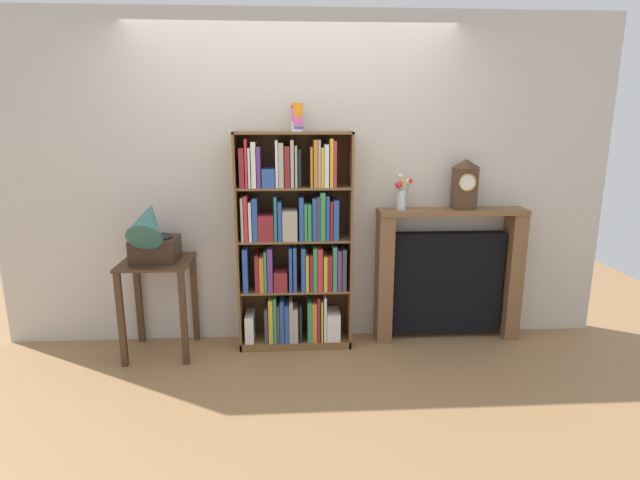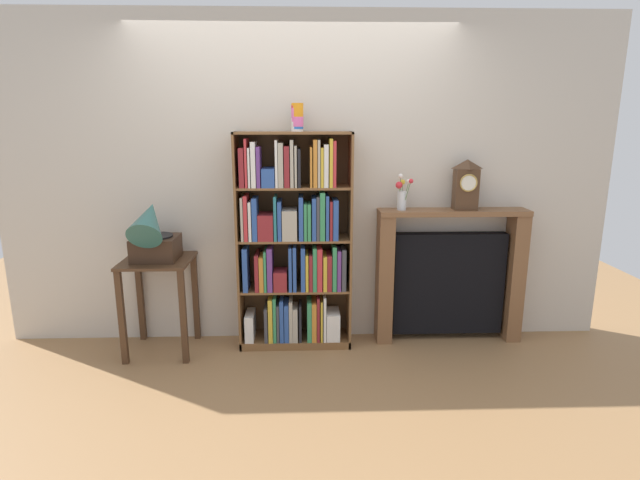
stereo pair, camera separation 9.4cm
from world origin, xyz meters
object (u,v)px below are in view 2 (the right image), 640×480
object	(u,v)px
flower_vase	(402,194)
side_table_left	(159,284)
gramophone	(152,233)
mantel_clock	(466,185)
bookshelf	(294,249)
cup_stack	(297,117)
fireplace_mantel	(449,277)

from	to	relation	value
flower_vase	side_table_left	bearing A→B (deg)	-175.91
gramophone	mantel_clock	world-z (taller)	mantel_clock
gramophone	flower_vase	bearing A→B (deg)	6.16
bookshelf	cup_stack	size ratio (longest dim) A/B	8.21
cup_stack	side_table_left	size ratio (longest dim) A/B	0.28
flower_vase	fireplace_mantel	bearing A→B (deg)	3.14
bookshelf	fireplace_mantel	world-z (taller)	bookshelf
fireplace_mantel	mantel_clock	distance (m)	0.76
mantel_clock	flower_vase	bearing A→B (deg)	-179.91
bookshelf	gramophone	distance (m)	1.07
cup_stack	mantel_clock	xyz separation A→B (m)	(1.31, -0.00, -0.51)
fireplace_mantel	gramophone	bearing A→B (deg)	-174.39
bookshelf	flower_vase	size ratio (longest dim) A/B	5.98
mantel_clock	flower_vase	size ratio (longest dim) A/B	1.38
cup_stack	gramophone	distance (m)	1.38
cup_stack	mantel_clock	world-z (taller)	cup_stack
side_table_left	mantel_clock	world-z (taller)	mantel_clock
bookshelf	flower_vase	world-z (taller)	bookshelf
side_table_left	gramophone	world-z (taller)	gramophone
bookshelf	cup_stack	xyz separation A→B (m)	(0.03, 0.05, 1.01)
cup_stack	mantel_clock	distance (m)	1.41
fireplace_mantel	flower_vase	world-z (taller)	flower_vase
bookshelf	mantel_clock	world-z (taller)	bookshelf
gramophone	fireplace_mantel	xyz separation A→B (m)	(2.31, 0.23, -0.43)
bookshelf	flower_vase	xyz separation A→B (m)	(0.85, 0.05, 0.42)
cup_stack	flower_vase	distance (m)	1.00
mantel_clock	flower_vase	distance (m)	0.51
gramophone	flower_vase	xyz separation A→B (m)	(1.90, 0.20, 0.25)
gramophone	bookshelf	bearing A→B (deg)	8.53
bookshelf	gramophone	bearing A→B (deg)	-171.47
cup_stack	fireplace_mantel	xyz separation A→B (m)	(1.23, 0.02, -1.27)
side_table_left	gramophone	size ratio (longest dim) A/B	1.41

